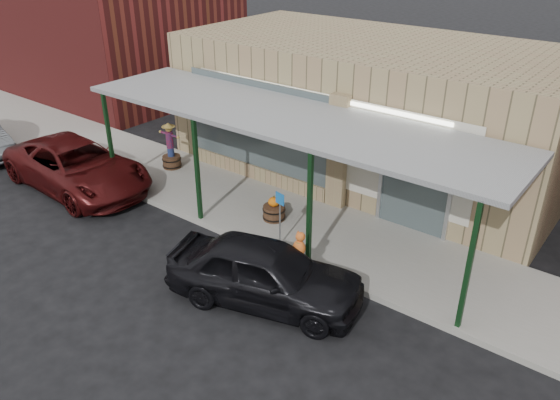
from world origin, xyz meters
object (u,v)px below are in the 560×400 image
Objects in this scene: barrel_pumpkin at (274,211)px; car_maroon at (77,166)px; barrel_scarecrow at (171,152)px; handicap_sign at (280,212)px; parked_sedan at (265,273)px.

barrel_pumpkin is 0.15× the size of car_maroon.
car_maroon is (-1.32, -2.61, 0.06)m from barrel_scarecrow.
handicap_sign is at bearing -45.39° from barrel_pumpkin.
barrel_scarecrow is 1.06× the size of handicap_sign.
barrel_scarecrow is 0.29× the size of car_maroon.
barrel_scarecrow is at bearing 171.90° from barrel_pumpkin.
parked_sedan is at bearing -55.00° from barrel_pumpkin.
barrel_pumpkin is 1.49m from handicap_sign.
barrel_pumpkin is 3.40m from parked_sedan.
barrel_scarecrow reaches higher than parked_sedan.
handicap_sign is (5.76, -1.63, 0.41)m from barrel_scarecrow.
barrel_scarecrow is at bearing 176.27° from handicap_sign.
handicap_sign is at bearing -3.64° from barrel_scarecrow.
barrel_scarecrow is 7.60m from parked_sedan.
handicap_sign is at bearing 12.51° from parked_sedan.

